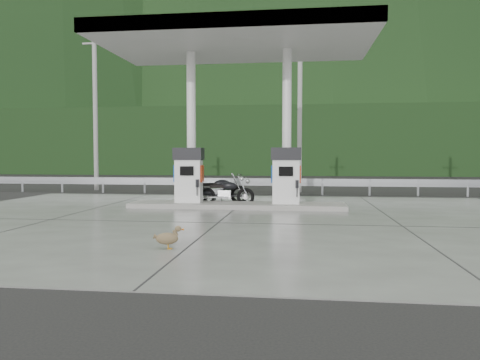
# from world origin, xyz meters

# --- Properties ---
(ground) EXTENTS (160.00, 160.00, 0.00)m
(ground) POSITION_xyz_m (0.00, 0.00, 0.00)
(ground) COLOR black
(ground) RESTS_ON ground
(forecourt_apron) EXTENTS (18.00, 14.00, 0.02)m
(forecourt_apron) POSITION_xyz_m (0.00, 0.00, 0.01)
(forecourt_apron) COLOR #63635F
(forecourt_apron) RESTS_ON ground
(pump_island) EXTENTS (7.00, 1.40, 0.15)m
(pump_island) POSITION_xyz_m (0.00, 2.50, 0.10)
(pump_island) COLOR gray
(pump_island) RESTS_ON forecourt_apron
(gas_pump_left) EXTENTS (0.95, 0.55, 1.80)m
(gas_pump_left) POSITION_xyz_m (-1.60, 2.50, 1.07)
(gas_pump_left) COLOR white
(gas_pump_left) RESTS_ON pump_island
(gas_pump_right) EXTENTS (0.95, 0.55, 1.80)m
(gas_pump_right) POSITION_xyz_m (1.60, 2.50, 1.07)
(gas_pump_right) COLOR white
(gas_pump_right) RESTS_ON pump_island
(canopy_column_left) EXTENTS (0.30, 0.30, 5.00)m
(canopy_column_left) POSITION_xyz_m (-1.60, 2.90, 2.67)
(canopy_column_left) COLOR white
(canopy_column_left) RESTS_ON pump_island
(canopy_column_right) EXTENTS (0.30, 0.30, 5.00)m
(canopy_column_right) POSITION_xyz_m (1.60, 2.90, 2.67)
(canopy_column_right) COLOR white
(canopy_column_right) RESTS_ON pump_island
(canopy_roof) EXTENTS (8.50, 5.00, 0.40)m
(canopy_roof) POSITION_xyz_m (0.00, 2.50, 5.37)
(canopy_roof) COLOR silver
(canopy_roof) RESTS_ON canopy_column_left
(guardrail) EXTENTS (26.00, 0.16, 1.42)m
(guardrail) POSITION_xyz_m (0.00, 8.00, 0.71)
(guardrail) COLOR #AAAEB2
(guardrail) RESTS_ON ground
(road) EXTENTS (60.00, 7.00, 0.01)m
(road) POSITION_xyz_m (0.00, 11.50, 0.00)
(road) COLOR black
(road) RESTS_ON ground
(utility_pole_a) EXTENTS (0.22, 0.22, 8.00)m
(utility_pole_a) POSITION_xyz_m (-8.00, 9.50, 4.00)
(utility_pole_a) COLOR gray
(utility_pole_a) RESTS_ON ground
(utility_pole_b) EXTENTS (0.22, 0.22, 8.00)m
(utility_pole_b) POSITION_xyz_m (2.00, 9.50, 4.00)
(utility_pole_b) COLOR gray
(utility_pole_b) RESTS_ON ground
(tree_band) EXTENTS (80.00, 6.00, 6.00)m
(tree_band) POSITION_xyz_m (0.00, 30.00, 3.00)
(tree_band) COLOR black
(tree_band) RESTS_ON ground
(forested_hills) EXTENTS (100.00, 40.00, 140.00)m
(forested_hills) POSITION_xyz_m (0.00, 60.00, 0.00)
(forested_hills) COLOR black
(forested_hills) RESTS_ON ground
(motorcycle_left) EXTENTS (2.04, 1.18, 0.92)m
(motorcycle_left) POSITION_xyz_m (-0.76, 3.54, 0.48)
(motorcycle_left) COLOR black
(motorcycle_left) RESTS_ON forecourt_apron
(motorcycle_right) EXTENTS (1.82, 0.58, 0.86)m
(motorcycle_right) POSITION_xyz_m (-0.46, 3.16, 0.45)
(motorcycle_right) COLOR black
(motorcycle_right) RESTS_ON forecourt_apron
(duck) EXTENTS (0.52, 0.23, 0.36)m
(duck) POSITION_xyz_m (-0.34, -4.36, 0.20)
(duck) COLOR brown
(duck) RESTS_ON forecourt_apron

